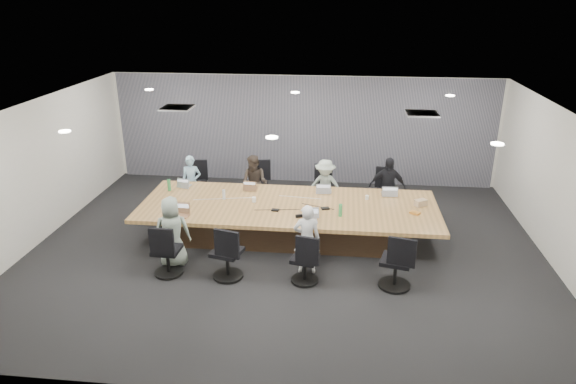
# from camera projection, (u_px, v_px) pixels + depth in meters

# --- Properties ---
(floor) EXTENTS (10.00, 8.00, 0.00)m
(floor) POSITION_uv_depth(u_px,v_px,m) (286.00, 248.00, 10.20)
(floor) COLOR black
(floor) RESTS_ON ground
(ceiling) EXTENTS (10.00, 8.00, 0.00)m
(ceiling) POSITION_uv_depth(u_px,v_px,m) (286.00, 109.00, 9.17)
(ceiling) COLOR white
(ceiling) RESTS_ON wall_back
(wall_back) EXTENTS (10.00, 0.00, 2.80)m
(wall_back) POSITION_uv_depth(u_px,v_px,m) (303.00, 130.00, 13.39)
(wall_back) COLOR beige
(wall_back) RESTS_ON ground
(wall_front) EXTENTS (10.00, 0.00, 2.80)m
(wall_front) POSITION_uv_depth(u_px,v_px,m) (247.00, 301.00, 5.98)
(wall_front) COLOR beige
(wall_front) RESTS_ON ground
(wall_left) EXTENTS (0.00, 8.00, 2.80)m
(wall_left) POSITION_uv_depth(u_px,v_px,m) (36.00, 173.00, 10.19)
(wall_left) COLOR beige
(wall_left) RESTS_ON ground
(wall_right) EXTENTS (0.00, 8.00, 2.80)m
(wall_right) POSITION_uv_depth(u_px,v_px,m) (563.00, 193.00, 9.18)
(wall_right) COLOR beige
(wall_right) RESTS_ON ground
(curtain) EXTENTS (9.80, 0.04, 2.80)m
(curtain) POSITION_uv_depth(u_px,v_px,m) (303.00, 130.00, 13.31)
(curtain) COLOR slate
(curtain) RESTS_ON ground
(conference_table) EXTENTS (6.00, 2.20, 0.74)m
(conference_table) POSITION_uv_depth(u_px,v_px,m) (289.00, 220.00, 10.51)
(conference_table) COLOR #432E1E
(conference_table) RESTS_ON ground
(chair_0) EXTENTS (0.58, 0.58, 0.78)m
(chair_0) POSITION_uv_depth(u_px,v_px,m) (196.00, 187.00, 12.33)
(chair_0) COLOR black
(chair_0) RESTS_ON ground
(chair_1) EXTENTS (0.70, 0.70, 0.87)m
(chair_1) POSITION_uv_depth(u_px,v_px,m) (258.00, 187.00, 12.17)
(chair_1) COLOR black
(chair_1) RESTS_ON ground
(chair_2) EXTENTS (0.66, 0.66, 0.78)m
(chair_2) POSITION_uv_depth(u_px,v_px,m) (325.00, 191.00, 12.02)
(chair_2) COLOR black
(chair_2) RESTS_ON ground
(chair_3) EXTENTS (0.58, 0.58, 0.74)m
(chair_3) POSITION_uv_depth(u_px,v_px,m) (385.00, 195.00, 11.89)
(chair_3) COLOR black
(chair_3) RESTS_ON ground
(chair_4) EXTENTS (0.56, 0.56, 0.81)m
(chair_4) POSITION_uv_depth(u_px,v_px,m) (167.00, 254.00, 9.14)
(chair_4) COLOR black
(chair_4) RESTS_ON ground
(chair_5) EXTENTS (0.69, 0.69, 0.84)m
(chair_5) POSITION_uv_depth(u_px,v_px,m) (227.00, 256.00, 9.02)
(chair_5) COLOR black
(chair_5) RESTS_ON ground
(chair_6) EXTENTS (0.61, 0.61, 0.75)m
(chair_6) POSITION_uv_depth(u_px,v_px,m) (305.00, 263.00, 8.90)
(chair_6) COLOR black
(chair_6) RESTS_ON ground
(chair_7) EXTENTS (0.70, 0.70, 0.86)m
(chair_7) POSITION_uv_depth(u_px,v_px,m) (396.00, 265.00, 8.72)
(chair_7) COLOR black
(chair_7) RESTS_ON ground
(person_0) EXTENTS (0.49, 0.35, 1.25)m
(person_0) POSITION_uv_depth(u_px,v_px,m) (192.00, 182.00, 11.92)
(person_0) COLOR #8DB7CD
(person_0) RESTS_ON ground
(laptop_0) EXTENTS (0.32, 0.25, 0.02)m
(laptop_0) POSITION_uv_depth(u_px,v_px,m) (184.00, 186.00, 11.37)
(laptop_0) COLOR #B2B2B7
(laptop_0) RESTS_ON conference_table
(person_1) EXTENTS (0.74, 0.64, 1.32)m
(person_1) POSITION_uv_depth(u_px,v_px,m) (255.00, 183.00, 11.76)
(person_1) COLOR #392F28
(person_1) RESTS_ON ground
(laptop_1) EXTENTS (0.30, 0.22, 0.02)m
(laptop_1) POSITION_uv_depth(u_px,v_px,m) (250.00, 188.00, 11.22)
(laptop_1) COLOR #8C6647
(laptop_1) RESTS_ON conference_table
(person_2) EXTENTS (0.91, 0.63, 1.28)m
(person_2) POSITION_uv_depth(u_px,v_px,m) (325.00, 187.00, 11.60)
(person_2) COLOR #9CAC9E
(person_2) RESTS_ON ground
(laptop_2) EXTENTS (0.33, 0.24, 0.02)m
(laptop_2) POSITION_uv_depth(u_px,v_px,m) (324.00, 191.00, 11.06)
(laptop_2) COLOR #B2B2B7
(laptop_2) RESTS_ON conference_table
(person_3) EXTENTS (0.84, 0.41, 1.38)m
(person_3) POSITION_uv_depth(u_px,v_px,m) (387.00, 187.00, 11.45)
(person_3) COLOR black
(person_3) RESTS_ON ground
(laptop_3) EXTENTS (0.34, 0.24, 0.02)m
(laptop_3) POSITION_uv_depth(u_px,v_px,m) (389.00, 194.00, 10.92)
(laptop_3) COLOR #B2B2B7
(laptop_3) RESTS_ON conference_table
(person_4) EXTENTS (0.74, 0.58, 1.34)m
(person_4) POSITION_uv_depth(u_px,v_px,m) (172.00, 232.00, 9.36)
(person_4) COLOR gray
(person_4) RESTS_ON ground
(laptop_4) EXTENTS (0.31, 0.23, 0.02)m
(laptop_4) POSITION_uv_depth(u_px,v_px,m) (181.00, 216.00, 9.85)
(laptop_4) COLOR #8C6647
(laptop_4) RESTS_ON conference_table
(person_6) EXTENTS (0.50, 0.35, 1.31)m
(person_6) POSITION_uv_depth(u_px,v_px,m) (307.00, 239.00, 9.12)
(person_6) COLOR silver
(person_6) RESTS_ON ground
(laptop_6) EXTENTS (0.34, 0.25, 0.02)m
(laptop_6) POSITION_uv_depth(u_px,v_px,m) (309.00, 221.00, 9.60)
(laptop_6) COLOR #B2B2B7
(laptop_6) RESTS_ON conference_table
(bottle_green_left) EXTENTS (0.09, 0.09, 0.26)m
(bottle_green_left) POSITION_uv_depth(u_px,v_px,m) (169.00, 185.00, 11.07)
(bottle_green_left) COLOR #328945
(bottle_green_left) RESTS_ON conference_table
(bottle_green_right) EXTENTS (0.08, 0.08, 0.25)m
(bottle_green_right) POSITION_uv_depth(u_px,v_px,m) (340.00, 210.00, 9.80)
(bottle_green_right) COLOR #328945
(bottle_green_right) RESTS_ON conference_table
(bottle_clear) EXTENTS (0.07, 0.07, 0.20)m
(bottle_clear) POSITION_uv_depth(u_px,v_px,m) (224.00, 194.00, 10.62)
(bottle_clear) COLOR silver
(bottle_clear) RESTS_ON conference_table
(cup_white_far) EXTENTS (0.10, 0.10, 0.10)m
(cup_white_far) POSITION_uv_depth(u_px,v_px,m) (254.00, 200.00, 10.49)
(cup_white_far) COLOR white
(cup_white_far) RESTS_ON conference_table
(cup_white_near) EXTENTS (0.08, 0.08, 0.09)m
(cup_white_near) POSITION_uv_depth(u_px,v_px,m) (367.00, 197.00, 10.62)
(cup_white_near) COLOR white
(cup_white_near) RESTS_ON conference_table
(mug_brown) EXTENTS (0.12, 0.12, 0.11)m
(mug_brown) POSITION_uv_depth(u_px,v_px,m) (172.00, 202.00, 10.36)
(mug_brown) COLOR brown
(mug_brown) RESTS_ON conference_table
(mic_left) EXTENTS (0.16, 0.12, 0.03)m
(mic_left) POSITION_uv_depth(u_px,v_px,m) (275.00, 210.00, 10.08)
(mic_left) COLOR black
(mic_left) RESTS_ON conference_table
(mic_right) EXTENTS (0.18, 0.14, 0.03)m
(mic_right) POSITION_uv_depth(u_px,v_px,m) (325.00, 208.00, 10.16)
(mic_right) COLOR black
(mic_right) RESTS_ON conference_table
(stapler) EXTENTS (0.17, 0.10, 0.06)m
(stapler) POSITION_uv_depth(u_px,v_px,m) (300.00, 216.00, 9.78)
(stapler) COLOR black
(stapler) RESTS_ON conference_table
(canvas_bag) EXTENTS (0.28, 0.25, 0.13)m
(canvas_bag) POSITION_uv_depth(u_px,v_px,m) (421.00, 203.00, 10.31)
(canvas_bag) COLOR tan
(canvas_bag) RESTS_ON conference_table
(snack_packet) EXTENTS (0.22, 0.21, 0.04)m
(snack_packet) POSITION_uv_depth(u_px,v_px,m) (415.00, 213.00, 9.94)
(snack_packet) COLOR #BF7423
(snack_packet) RESTS_ON conference_table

